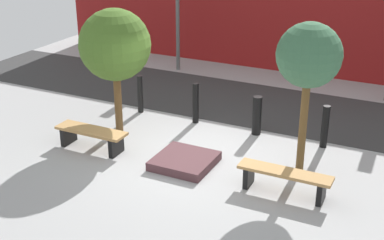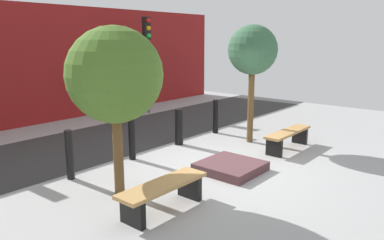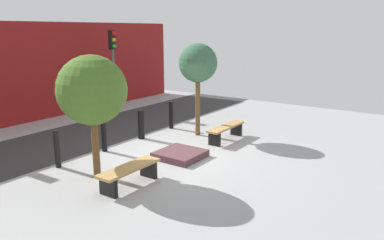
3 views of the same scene
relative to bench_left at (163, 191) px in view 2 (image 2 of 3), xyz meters
name	(u,v)px [view 2 (image 2 of 3)]	position (x,y,z in m)	size (l,w,h in m)	color
ground_plane	(217,167)	(2.18, 0.56, -0.33)	(18.00, 18.00, 0.00)	#9B9B9B
road_strip	(110,138)	(2.18, 4.16, -0.32)	(18.00, 3.13, 0.01)	#323232
building_facade	(41,64)	(2.18, 7.54, 1.54)	(16.20, 0.50, 3.73)	maroon
bench_left	(163,191)	(0.00, 0.00, 0.00)	(1.64, 0.47, 0.46)	black
bench_right	(288,136)	(4.35, 0.00, 0.01)	(1.75, 0.39, 0.47)	black
planter_bed	(231,167)	(2.18, 0.20, -0.24)	(1.17, 1.17, 0.18)	#543338
tree_behind_left_bench	(115,76)	(0.00, 1.08, 1.75)	(1.62, 1.62, 2.90)	brown
tree_behind_right_bench	(253,51)	(4.35, 1.08, 2.03)	(1.25, 1.25, 3.02)	brown
bollard_far_left	(69,155)	(-0.18, 2.34, 0.16)	(0.15, 0.15, 0.98)	black
bollard_left	(132,138)	(1.39, 2.34, 0.18)	(0.15, 0.15, 1.01)	black
bollard_center	(179,127)	(2.96, 2.34, 0.14)	(0.21, 0.21, 0.93)	black
bollard_right	(216,116)	(4.53, 2.34, 0.16)	(0.16, 0.16, 0.97)	black
traffic_light_mid_west	(147,47)	(5.37, 6.01, 2.03)	(0.28, 0.27, 3.40)	#555555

